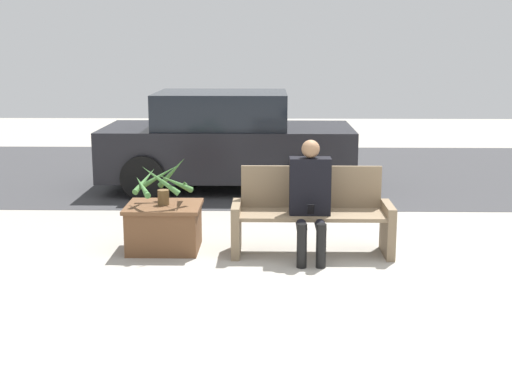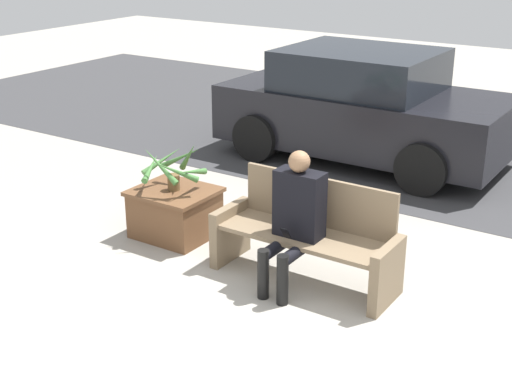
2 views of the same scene
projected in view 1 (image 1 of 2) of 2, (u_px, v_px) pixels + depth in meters
name	position (u px, v px, depth m)	size (l,w,h in m)	color
ground_plane	(340.00, 285.00, 6.77)	(30.00, 30.00, 0.00)	#9E998E
road_surface	(308.00, 172.00, 12.63)	(20.00, 6.00, 0.01)	#38383A
bench	(312.00, 215.00, 7.72)	(1.72, 0.57, 0.93)	#7A664C
person_seated	(310.00, 194.00, 7.49)	(0.44, 0.60, 1.26)	black
planter_box	(164.00, 226.00, 7.86)	(0.82, 0.72, 0.51)	brown
potted_plant	(163.00, 183.00, 7.76)	(0.68, 0.65, 0.53)	brown
parked_car	(227.00, 141.00, 11.13)	(3.85, 1.98, 1.51)	black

